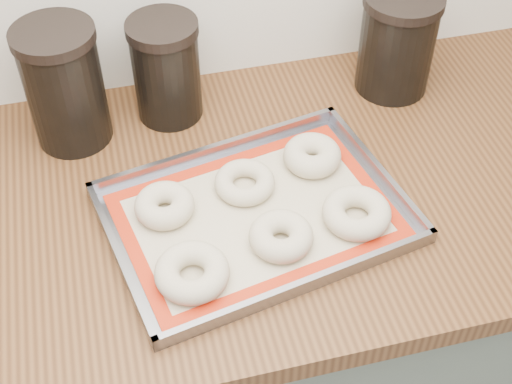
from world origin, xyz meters
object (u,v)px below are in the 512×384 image
object	(u,v)px
bagel_back_right	(312,155)
canister_right	(397,43)
bagel_back_left	(164,205)
bagel_front_right	(357,213)
bagel_front_mid	(281,236)
bagel_back_mid	(245,182)
baking_tray	(256,215)
bagel_front_left	(192,272)
canister_left	(64,86)
canister_mid	(166,70)

from	to	relation	value
bagel_back_right	canister_right	distance (m)	0.29
bagel_back_left	bagel_front_right	bearing A→B (deg)	-17.00
bagel_back_left	canister_right	xyz separation A→B (m)	(0.48, 0.23, 0.07)
bagel_back_left	bagel_back_right	xyz separation A→B (m)	(0.26, 0.05, 0.00)
bagel_front_mid	bagel_back_mid	size ratio (longest dim) A/B	0.99
baking_tray	bagel_front_mid	world-z (taller)	bagel_front_mid
bagel_front_left	canister_left	world-z (taller)	canister_left
bagel_front_left	bagel_back_mid	size ratio (longest dim) A/B	1.11
bagel_front_right	bagel_back_right	distance (m)	0.14
baking_tray	bagel_back_right	bearing A→B (deg)	37.49
bagel_front_mid	canister_left	world-z (taller)	canister_left
bagel_front_left	bagel_front_mid	distance (m)	0.15
bagel_front_mid	bagel_back_mid	distance (m)	0.13
canister_mid	canister_right	world-z (taller)	canister_right
bagel_front_left	bagel_back_right	xyz separation A→B (m)	(0.24, 0.19, 0.00)
baking_tray	bagel_front_right	world-z (taller)	bagel_front_right
bagel_back_left	canister_mid	size ratio (longest dim) A/B	0.50
baking_tray	bagel_front_left	xyz separation A→B (m)	(-0.12, -0.10, 0.02)
bagel_back_mid	canister_mid	size ratio (longest dim) A/B	0.52
bagel_front_right	canister_right	size ratio (longest dim) A/B	0.56
bagel_back_left	canister_right	world-z (taller)	canister_right
baking_tray	canister_left	xyz separation A→B (m)	(-0.26, 0.27, 0.10)
bagel_front_mid	bagel_back_right	bearing A→B (deg)	58.16
bagel_back_right	canister_left	xyz separation A→B (m)	(-0.39, 0.18, 0.09)
bagel_front_left	bagel_back_left	distance (m)	0.14
bagel_front_mid	canister_right	world-z (taller)	canister_right
canister_right	canister_left	bearing A→B (deg)	179.92
bagel_back_mid	canister_right	world-z (taller)	canister_right
bagel_back_mid	canister_right	distance (m)	0.41
canister_left	canister_right	bearing A→B (deg)	-0.08
bagel_front_left	canister_right	size ratio (longest dim) A/B	0.57
bagel_back_left	baking_tray	bearing A→B (deg)	-16.38
bagel_back_left	bagel_back_mid	bearing A→B (deg)	9.22
baking_tray	bagel_back_right	world-z (taller)	bagel_back_right
baking_tray	canister_mid	distance (m)	0.32
bagel_front_left	canister_left	distance (m)	0.41
canister_left	canister_mid	distance (m)	0.18
baking_tray	bagel_back_right	xyz separation A→B (m)	(0.12, 0.09, 0.02)
bagel_back_mid	canister_mid	bearing A→B (deg)	110.27
baking_tray	bagel_back_left	distance (m)	0.15
baking_tray	bagel_front_mid	bearing A→B (deg)	-70.76
bagel_back_mid	bagel_back_right	xyz separation A→B (m)	(0.13, 0.03, 0.00)
bagel_front_mid	bagel_back_right	size ratio (longest dim) A/B	1.00
baking_tray	bagel_front_left	size ratio (longest dim) A/B	4.65
bagel_back_left	bagel_back_mid	distance (m)	0.14
baking_tray	bagel_back_mid	bearing A→B (deg)	93.18
canister_mid	canister_left	bearing A→B (deg)	-172.63
canister_left	canister_right	xyz separation A→B (m)	(0.60, -0.00, -0.01)
baking_tray	bagel_front_right	size ratio (longest dim) A/B	4.72
baking_tray	canister_right	bearing A→B (deg)	38.92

